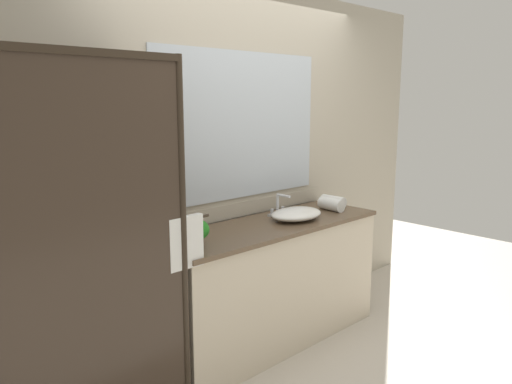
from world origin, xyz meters
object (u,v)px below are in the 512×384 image
object	(u,v)px
rolled_towel_near_edge	(333,201)
rolled_towel_middle	(331,204)
potted_plant	(197,231)
faucet	(278,208)
amenity_bottle_conditioner	(176,230)
sink_basin	(296,214)
amenity_bottle_shampoo	(161,235)
soap_dish	(178,239)

from	to	relation	value
rolled_towel_near_edge	rolled_towel_middle	size ratio (longest dim) A/B	0.98
potted_plant	rolled_towel_near_edge	distance (m)	1.49
faucet	rolled_towel_near_edge	size ratio (longest dim) A/B	0.83
potted_plant	amenity_bottle_conditioner	world-z (taller)	potted_plant
sink_basin	amenity_bottle_shampoo	bearing A→B (deg)	168.02
rolled_towel_middle	rolled_towel_near_edge	bearing A→B (deg)	31.22
rolled_towel_near_edge	sink_basin	bearing A→B (deg)	-171.93
amenity_bottle_conditioner	rolled_towel_middle	xyz separation A→B (m)	(1.32, -0.23, 0.01)
amenity_bottle_shampoo	amenity_bottle_conditioner	distance (m)	0.14
soap_dish	faucet	bearing A→B (deg)	2.62
potted_plant	amenity_bottle_conditioner	bearing A→B (deg)	80.11
potted_plant	soap_dish	size ratio (longest dim) A/B	1.70
amenity_bottle_shampoo	rolled_towel_near_edge	world-z (taller)	rolled_towel_near_edge
amenity_bottle_shampoo	amenity_bottle_conditioner	bearing A→B (deg)	9.56
amenity_bottle_shampoo	amenity_bottle_conditioner	world-z (taller)	same
sink_basin	amenity_bottle_conditioner	xyz separation A→B (m)	(-0.90, 0.24, -0.00)
rolled_towel_near_edge	potted_plant	bearing A→B (deg)	-175.29
rolled_towel_near_edge	soap_dish	bearing A→B (deg)	177.58
faucet	amenity_bottle_conditioner	bearing A→B (deg)	176.28
sink_basin	faucet	xyz separation A→B (m)	(0.00, 0.18, 0.02)
faucet	amenity_bottle_conditioner	size ratio (longest dim) A/B	2.14
soap_dish	amenity_bottle_shampoo	bearing A→B (deg)	133.80
sink_basin	rolled_towel_middle	world-z (taller)	rolled_towel_middle
sink_basin	soap_dish	distance (m)	0.96
amenity_bottle_shampoo	rolled_towel_near_edge	distance (m)	1.57
potted_plant	amenity_bottle_conditioner	xyz separation A→B (m)	(0.05, 0.29, -0.06)
potted_plant	amenity_bottle_shampoo	world-z (taller)	potted_plant
soap_dish	rolled_towel_middle	size ratio (longest dim) A/B	0.47
soap_dish	amenity_bottle_shampoo	distance (m)	0.11
amenity_bottle_shampoo	rolled_towel_middle	xyz separation A→B (m)	(1.46, -0.21, 0.01)
amenity_bottle_conditioner	rolled_towel_near_edge	distance (m)	1.44
potted_plant	soap_dish	xyz separation A→B (m)	(-0.01, 0.19, -0.08)
faucet	soap_dish	size ratio (longest dim) A/B	1.71
sink_basin	rolled_towel_near_edge	world-z (taller)	rolled_towel_near_edge
rolled_towel_middle	sink_basin	bearing A→B (deg)	-178.73
soap_dish	rolled_towel_middle	world-z (taller)	rolled_towel_middle
sink_basin	amenity_bottle_conditioner	world-z (taller)	sink_basin
potted_plant	rolled_towel_middle	size ratio (longest dim) A/B	0.81
sink_basin	faucet	world-z (taller)	faucet
amenity_bottle_conditioner	rolled_towel_near_edge	xyz separation A→B (m)	(1.43, -0.17, 0.01)
sink_basin	rolled_towel_near_edge	xyz separation A→B (m)	(0.54, 0.08, 0.01)
faucet	rolled_towel_near_edge	xyz separation A→B (m)	(0.54, -0.11, -0.01)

